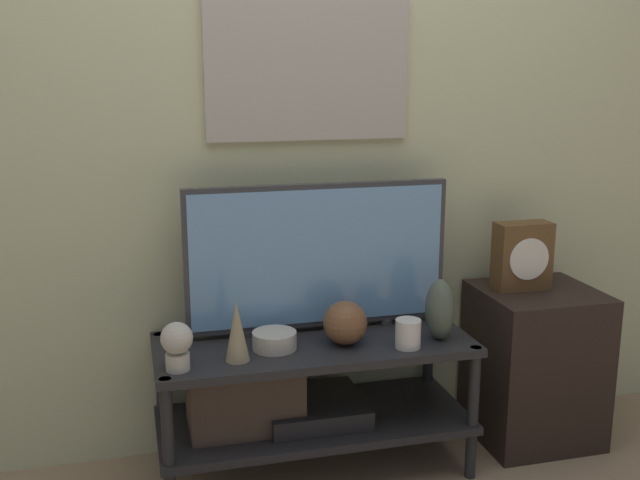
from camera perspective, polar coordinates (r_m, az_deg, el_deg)
wall_back at (r=2.79m, az=-2.08°, el=11.13°), size 6.40×0.08×2.70m
media_console at (r=2.74m, az=-2.29°, el=-11.46°), size 1.13×0.47×0.50m
television at (r=2.71m, az=-0.14°, el=-1.23°), size 0.97×0.05×0.55m
vase_round_glass at (r=2.64m, az=1.93°, el=-6.33°), size 0.16×0.16×0.16m
vase_slim_bronze at (r=2.50m, az=-6.35°, el=-6.90°), size 0.08×0.08×0.21m
vase_urn_stoneware at (r=2.70m, az=9.11°, el=-5.24°), size 0.10×0.13×0.22m
vase_wide_bowl at (r=2.61m, az=-3.49°, el=-7.64°), size 0.15×0.15×0.06m
candle_jar at (r=2.63m, az=6.72°, el=-7.10°), size 0.09×0.09×0.10m
decorative_bust at (r=2.46m, az=-10.85°, el=-7.77°), size 0.10×0.10×0.16m
side_table at (r=3.11m, az=16.00°, el=-9.08°), size 0.45×0.42×0.61m
mantel_clock at (r=2.98m, az=15.16°, el=-1.17°), size 0.22×0.11×0.26m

